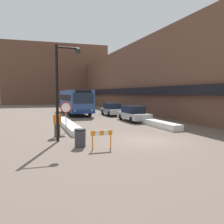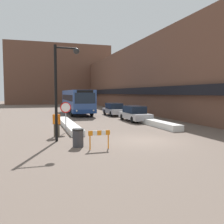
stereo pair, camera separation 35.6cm
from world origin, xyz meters
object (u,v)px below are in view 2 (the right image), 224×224
object	(u,v)px
stop_sign	(66,111)
street_lamp	(61,81)
parked_car_front	(135,114)
parked_car_middle	(114,109)
construction_barricade	(99,136)
city_bus	(77,101)
trash_bin	(78,138)
pedestrian	(57,121)

from	to	relation	value
stop_sign	street_lamp	size ratio (longest dim) A/B	0.39
parked_car_front	parked_car_middle	size ratio (longest dim) A/B	1.04
stop_sign	construction_barricade	distance (m)	5.92
city_bus	trash_bin	size ratio (longest dim) A/B	11.87
parked_car_front	pedestrian	world-z (taller)	pedestrian
city_bus	trash_bin	world-z (taller)	city_bus
city_bus	pedestrian	size ratio (longest dim) A/B	6.81
pedestrian	trash_bin	size ratio (longest dim) A/B	1.74
stop_sign	street_lamp	xyz separation A→B (m)	(-0.58, -3.05, 1.91)
construction_barricade	stop_sign	bearing A→B (deg)	99.36
trash_bin	construction_barricade	distance (m)	1.28
street_lamp	pedestrian	world-z (taller)	street_lamp
street_lamp	city_bus	bearing A→B (deg)	78.09
pedestrian	construction_barricade	distance (m)	4.66
stop_sign	pedestrian	world-z (taller)	stop_sign
city_bus	street_lamp	distance (m)	18.81
parked_car_front	construction_barricade	size ratio (longest dim) A/B	4.25
street_lamp	trash_bin	world-z (taller)	street_lamp
parked_car_middle	construction_barricade	distance (m)	18.77
construction_barricade	street_lamp	bearing A→B (deg)	119.40
parked_car_front	pedestrian	bearing A→B (deg)	-140.67
city_bus	parked_car_front	bearing A→B (deg)	-68.00
city_bus	parked_car_front	xyz separation A→B (m)	(4.07, -10.08, -0.98)
street_lamp	pedestrian	distance (m)	2.95
parked_car_middle	construction_barricade	bearing A→B (deg)	-109.94
stop_sign	construction_barricade	bearing A→B (deg)	-80.64
parked_car_front	trash_bin	distance (m)	12.46
pedestrian	construction_barricade	xyz separation A→B (m)	(1.71, -4.32, -0.33)
street_lamp	construction_barricade	world-z (taller)	street_lamp
pedestrian	parked_car_front	bearing A→B (deg)	72.96
parked_car_front	stop_sign	world-z (taller)	stop_sign
parked_car_front	street_lamp	distance (m)	11.76
street_lamp	construction_barricade	bearing A→B (deg)	-60.60
parked_car_middle	stop_sign	world-z (taller)	stop_sign
parked_car_front	stop_sign	distance (m)	9.04
street_lamp	construction_barricade	size ratio (longest dim) A/B	5.00
city_bus	stop_sign	bearing A→B (deg)	-102.13
street_lamp	stop_sign	bearing A→B (deg)	79.20
pedestrian	street_lamp	bearing A→B (deg)	-50.04
construction_barricade	parked_car_middle	bearing A→B (deg)	70.06
city_bus	construction_barricade	world-z (taller)	city_bus
parked_car_middle	stop_sign	size ratio (longest dim) A/B	2.09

